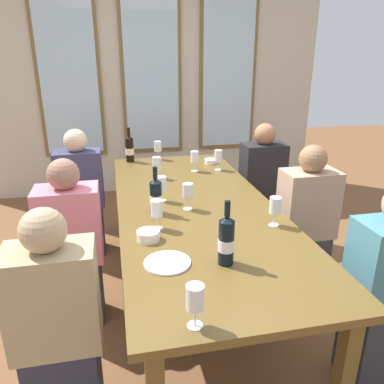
{
  "coord_description": "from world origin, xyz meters",
  "views": [
    {
      "loc": [
        -0.5,
        -2.27,
        1.68
      ],
      "look_at": [
        0.0,
        0.1,
        0.79
      ],
      "focal_mm": 35.33,
      "sensor_mm": 36.0,
      "label": 1
    }
  ],
  "objects_px": {
    "wine_glass_1": "(218,157)",
    "wine_glass_3": "(195,157)",
    "wine_glass_5": "(157,164)",
    "seated_person_4": "(72,248)",
    "wine_bottle_0": "(156,196)",
    "wine_glass_7": "(188,191)",
    "tasting_bowl_0": "(148,235)",
    "white_plate_0": "(167,263)",
    "wine_glass_0": "(158,147)",
    "seated_person_0": "(82,197)",
    "wine_bottle_1": "(226,240)",
    "dining_table": "(195,213)",
    "wine_glass_8": "(157,210)",
    "tasting_bowl_1": "(211,161)",
    "wine_glass_4": "(161,185)",
    "seated_person_2": "(58,329)",
    "seated_person_1": "(262,187)",
    "wine_glass_6": "(195,298)",
    "seated_person_5": "(305,225)",
    "wine_glass_2": "(275,206)",
    "wine_bottle_2": "(130,149)"
  },
  "relations": [
    {
      "from": "dining_table",
      "to": "wine_glass_3",
      "type": "xyz_separation_m",
      "value": [
        0.16,
        0.73,
        0.19
      ]
    },
    {
      "from": "tasting_bowl_1",
      "to": "wine_glass_4",
      "type": "distance_m",
      "value": 1.01
    },
    {
      "from": "wine_bottle_1",
      "to": "seated_person_2",
      "type": "bearing_deg",
      "value": -176.55
    },
    {
      "from": "seated_person_2",
      "to": "tasting_bowl_0",
      "type": "bearing_deg",
      "value": 38.91
    },
    {
      "from": "wine_glass_5",
      "to": "wine_glass_7",
      "type": "height_order",
      "value": "same"
    },
    {
      "from": "wine_glass_5",
      "to": "seated_person_4",
      "type": "height_order",
      "value": "seated_person_4"
    },
    {
      "from": "wine_glass_4",
      "to": "seated_person_0",
      "type": "xyz_separation_m",
      "value": [
        -0.6,
        0.78,
        -0.33
      ]
    },
    {
      "from": "seated_person_2",
      "to": "wine_bottle_0",
      "type": "bearing_deg",
      "value": 53.22
    },
    {
      "from": "wine_glass_6",
      "to": "seated_person_1",
      "type": "bearing_deg",
      "value": 61.69
    },
    {
      "from": "wine_glass_2",
      "to": "seated_person_1",
      "type": "relative_size",
      "value": 0.16
    },
    {
      "from": "wine_glass_3",
      "to": "seated_person_1",
      "type": "height_order",
      "value": "seated_person_1"
    },
    {
      "from": "tasting_bowl_1",
      "to": "wine_glass_6",
      "type": "bearing_deg",
      "value": -106.15
    },
    {
      "from": "wine_glass_7",
      "to": "seated_person_2",
      "type": "bearing_deg",
      "value": -135.09
    },
    {
      "from": "seated_person_0",
      "to": "wine_glass_8",
      "type": "bearing_deg",
      "value": -66.87
    },
    {
      "from": "tasting_bowl_0",
      "to": "wine_glass_1",
      "type": "relative_size",
      "value": 0.71
    },
    {
      "from": "wine_glass_8",
      "to": "wine_glass_4",
      "type": "bearing_deg",
      "value": 78.88
    },
    {
      "from": "wine_glass_0",
      "to": "wine_glass_3",
      "type": "distance_m",
      "value": 0.51
    },
    {
      "from": "wine_glass_7",
      "to": "seated_person_0",
      "type": "height_order",
      "value": "seated_person_0"
    },
    {
      "from": "wine_bottle_2",
      "to": "seated_person_5",
      "type": "distance_m",
      "value": 1.7
    },
    {
      "from": "wine_glass_5",
      "to": "seated_person_2",
      "type": "bearing_deg",
      "value": -113.77
    },
    {
      "from": "wine_bottle_1",
      "to": "seated_person_4",
      "type": "xyz_separation_m",
      "value": [
        -0.79,
        0.71,
        -0.34
      ]
    },
    {
      "from": "wine_glass_3",
      "to": "wine_glass_4",
      "type": "xyz_separation_m",
      "value": [
        -0.36,
        -0.63,
        -0.0
      ]
    },
    {
      "from": "tasting_bowl_1",
      "to": "wine_glass_1",
      "type": "xyz_separation_m",
      "value": [
        0.01,
        -0.21,
        0.1
      ]
    },
    {
      "from": "tasting_bowl_1",
      "to": "seated_person_4",
      "type": "xyz_separation_m",
      "value": [
        -1.16,
        -0.99,
        -0.23
      ]
    },
    {
      "from": "seated_person_5",
      "to": "seated_person_2",
      "type": "bearing_deg",
      "value": -154.24
    },
    {
      "from": "wine_glass_7",
      "to": "dining_table",
      "type": "bearing_deg",
      "value": 47.77
    },
    {
      "from": "white_plate_0",
      "to": "seated_person_0",
      "type": "bearing_deg",
      "value": 107.84
    },
    {
      "from": "dining_table",
      "to": "seated_person_0",
      "type": "xyz_separation_m",
      "value": [
        -0.8,
        0.88,
        -0.15
      ]
    },
    {
      "from": "dining_table",
      "to": "wine_glass_6",
      "type": "relative_size",
      "value": 14.45
    },
    {
      "from": "wine_glass_0",
      "to": "wine_glass_7",
      "type": "xyz_separation_m",
      "value": [
        0.04,
        -1.25,
        0.0
      ]
    },
    {
      "from": "wine_glass_8",
      "to": "seated_person_2",
      "type": "bearing_deg",
      "value": -136.19
    },
    {
      "from": "wine_glass_5",
      "to": "seated_person_1",
      "type": "distance_m",
      "value": 1.06
    },
    {
      "from": "wine_bottle_0",
      "to": "seated_person_0",
      "type": "distance_m",
      "value": 1.16
    },
    {
      "from": "white_plate_0",
      "to": "tasting_bowl_0",
      "type": "bearing_deg",
      "value": 103.67
    },
    {
      "from": "white_plate_0",
      "to": "wine_glass_0",
      "type": "relative_size",
      "value": 1.3
    },
    {
      "from": "wine_glass_1",
      "to": "wine_glass_4",
      "type": "distance_m",
      "value": 0.84
    },
    {
      "from": "wine_glass_0",
      "to": "seated_person_2",
      "type": "distance_m",
      "value": 2.13
    },
    {
      "from": "wine_bottle_1",
      "to": "seated_person_2",
      "type": "height_order",
      "value": "seated_person_2"
    },
    {
      "from": "wine_glass_8",
      "to": "wine_glass_2",
      "type": "bearing_deg",
      "value": -8.18
    },
    {
      "from": "tasting_bowl_0",
      "to": "wine_glass_7",
      "type": "distance_m",
      "value": 0.48
    },
    {
      "from": "wine_glass_1",
      "to": "wine_glass_3",
      "type": "distance_m",
      "value": 0.21
    },
    {
      "from": "white_plate_0",
      "to": "wine_glass_3",
      "type": "relative_size",
      "value": 1.3
    },
    {
      "from": "seated_person_4",
      "to": "wine_glass_5",
      "type": "bearing_deg",
      "value": 46.46
    },
    {
      "from": "wine_bottle_1",
      "to": "wine_glass_3",
      "type": "xyz_separation_m",
      "value": [
        0.17,
        1.5,
        -0.0
      ]
    },
    {
      "from": "wine_bottle_0",
      "to": "wine_glass_7",
      "type": "distance_m",
      "value": 0.21
    },
    {
      "from": "seated_person_2",
      "to": "dining_table",
      "type": "bearing_deg",
      "value": 45.15
    },
    {
      "from": "tasting_bowl_0",
      "to": "seated_person_1",
      "type": "height_order",
      "value": "seated_person_1"
    },
    {
      "from": "dining_table",
      "to": "seated_person_1",
      "type": "height_order",
      "value": "seated_person_1"
    },
    {
      "from": "wine_glass_8",
      "to": "wine_bottle_1",
      "type": "bearing_deg",
      "value": -58.49
    },
    {
      "from": "wine_glass_5",
      "to": "seated_person_0",
      "type": "relative_size",
      "value": 0.16
    }
  ]
}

